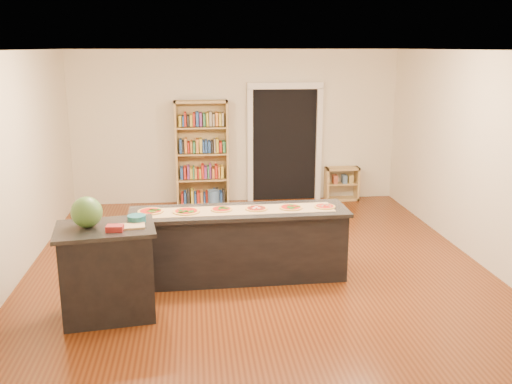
{
  "coord_description": "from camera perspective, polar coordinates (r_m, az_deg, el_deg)",
  "views": [
    {
      "loc": [
        -0.8,
        -6.96,
        2.84
      ],
      "look_at": [
        0.0,
        0.2,
        1.0
      ],
      "focal_mm": 40.0,
      "sensor_mm": 36.0,
      "label": 1
    }
  ],
  "objects": [
    {
      "name": "pizza_b",
      "position": [
        6.97,
        -6.99,
        -1.93
      ],
      "size": [
        0.31,
        0.31,
        0.02
      ],
      "color": "tan",
      "rests_on": "kitchen_island"
    },
    {
      "name": "pizza_a",
      "position": [
        7.04,
        -10.5,
        -1.9
      ],
      "size": [
        0.3,
        0.3,
        0.02
      ],
      "color": "tan",
      "rests_on": "kitchen_island"
    },
    {
      "name": "bookshelf",
      "position": [
        10.41,
        -5.43,
        3.85
      ],
      "size": [
        0.96,
        0.34,
        1.91
      ],
      "primitive_type": "cube",
      "color": "tan",
      "rests_on": "ground"
    },
    {
      "name": "waste_bin",
      "position": [
        10.42,
        -4.25,
        -0.65
      ],
      "size": [
        0.21,
        0.21,
        0.31
      ],
      "primitive_type": "cylinder",
      "color": "#486FA1",
      "rests_on": "ground"
    },
    {
      "name": "package_red",
      "position": [
        6.01,
        -13.93,
        -3.53
      ],
      "size": [
        0.18,
        0.13,
        0.06
      ],
      "primitive_type": "cube",
      "rotation": [
        0.0,
        0.0,
        -0.07
      ],
      "color": "maroon",
      "rests_on": "side_counter"
    },
    {
      "name": "side_counter",
      "position": [
        6.35,
        -14.61,
        -7.69
      ],
      "size": [
        1.02,
        0.75,
        1.01
      ],
      "rotation": [
        0.0,
        0.0,
        0.13
      ],
      "color": "black",
      "rests_on": "ground"
    },
    {
      "name": "pizza_e",
      "position": [
        7.1,
        3.49,
        -1.55
      ],
      "size": [
        0.28,
        0.28,
        0.02
      ],
      "color": "tan",
      "rests_on": "kitchen_island"
    },
    {
      "name": "pizza_d",
      "position": [
        7.04,
        0.04,
        -1.66
      ],
      "size": [
        0.29,
        0.29,
        0.02
      ],
      "color": "tan",
      "rests_on": "kitchen_island"
    },
    {
      "name": "kitchen_island",
      "position": [
        7.15,
        -1.68,
        -5.21
      ],
      "size": [
        2.69,
        0.73,
        0.89
      ],
      "rotation": [
        0.0,
        0.0,
        0.02
      ],
      "color": "black",
      "rests_on": "ground"
    },
    {
      "name": "doorway",
      "position": [
        10.68,
        2.88,
        5.5
      ],
      "size": [
        1.4,
        0.09,
        2.21
      ],
      "color": "black",
      "rests_on": "room"
    },
    {
      "name": "low_shelf",
      "position": [
        10.94,
        8.57,
        0.83
      ],
      "size": [
        0.63,
        0.27,
        0.63
      ],
      "primitive_type": "cube",
      "color": "tan",
      "rests_on": "ground"
    },
    {
      "name": "pizza_f",
      "position": [
        7.17,
        6.89,
        -1.45
      ],
      "size": [
        0.27,
        0.27,
        0.02
      ],
      "color": "tan",
      "rests_on": "kitchen_island"
    },
    {
      "name": "room",
      "position": [
        7.15,
        0.18,
        2.71
      ],
      "size": [
        6.0,
        7.0,
        2.8
      ],
      "color": "beige",
      "rests_on": "ground"
    },
    {
      "name": "pizza_c",
      "position": [
        7.02,
        -3.47,
        -1.73
      ],
      "size": [
        0.27,
        0.27,
        0.02
      ],
      "color": "tan",
      "rests_on": "kitchen_island"
    },
    {
      "name": "watermelon",
      "position": [
        6.18,
        -16.58,
        -1.94
      ],
      "size": [
        0.33,
        0.33,
        0.33
      ],
      "primitive_type": "sphere",
      "color": "#144214",
      "rests_on": "side_counter"
    },
    {
      "name": "cutting_board",
      "position": [
        6.1,
        -12.45,
        -3.37
      ],
      "size": [
        0.32,
        0.23,
        0.02
      ],
      "primitive_type": "cube",
      "rotation": [
        0.0,
        0.0,
        0.11
      ],
      "color": "tan",
      "rests_on": "side_counter"
    },
    {
      "name": "kraft_paper",
      "position": [
        7.01,
        -1.7,
        -1.82
      ],
      "size": [
        2.35,
        0.47,
        0.0
      ],
      "primitive_type": "cube",
      "rotation": [
        0.0,
        0.0,
        0.02
      ],
      "color": "tan",
      "rests_on": "kitchen_island"
    },
    {
      "name": "package_teal",
      "position": [
        6.26,
        -11.85,
        -2.63
      ],
      "size": [
        0.2,
        0.2,
        0.07
      ],
      "primitive_type": "cylinder",
      "color": "#195966",
      "rests_on": "side_counter"
    }
  ]
}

